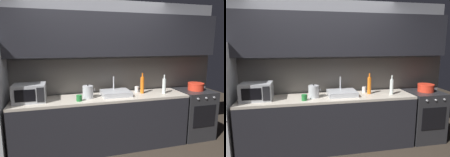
# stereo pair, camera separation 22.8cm
# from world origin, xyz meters

# --- Properties ---
(back_wall) EXTENTS (4.59, 0.44, 2.50)m
(back_wall) POSITION_xyz_m (0.00, 1.20, 1.55)
(back_wall) COLOR slate
(back_wall) RESTS_ON ground
(counter_run) EXTENTS (2.85, 0.60, 0.90)m
(counter_run) POSITION_xyz_m (0.00, 0.90, 0.45)
(counter_run) COLOR black
(counter_run) RESTS_ON ground
(oven_range) EXTENTS (0.60, 0.62, 0.90)m
(oven_range) POSITION_xyz_m (1.76, 0.90, 0.45)
(oven_range) COLOR #232326
(oven_range) RESTS_ON ground
(microwave) EXTENTS (0.46, 0.35, 0.27)m
(microwave) POSITION_xyz_m (-1.12, 0.92, 1.04)
(microwave) COLOR #A8AAAF
(microwave) RESTS_ON counter_run
(sink_basin) EXTENTS (0.48, 0.38, 0.30)m
(sink_basin) POSITION_xyz_m (0.22, 0.93, 0.94)
(sink_basin) COLOR #ADAFB5
(sink_basin) RESTS_ON counter_run
(kettle) EXTENTS (0.20, 0.17, 0.22)m
(kettle) POSITION_xyz_m (-0.25, 0.89, 1.00)
(kettle) COLOR #B7BABF
(kettle) RESTS_ON counter_run
(wine_bottle_clear) EXTENTS (0.06, 0.06, 0.33)m
(wine_bottle_clear) POSITION_xyz_m (1.07, 0.84, 1.04)
(wine_bottle_clear) COLOR silver
(wine_bottle_clear) RESTS_ON counter_run
(wine_bottle_orange) EXTENTS (0.07, 0.07, 0.36)m
(wine_bottle_orange) POSITION_xyz_m (0.71, 0.95, 1.05)
(wine_bottle_orange) COLOR orange
(wine_bottle_orange) RESTS_ON counter_run
(mug_white) EXTENTS (0.07, 0.07, 0.10)m
(mug_white) POSITION_xyz_m (0.66, 1.07, 0.95)
(mug_white) COLOR silver
(mug_white) RESTS_ON counter_run
(mug_green) EXTENTS (0.09, 0.09, 0.09)m
(mug_green) POSITION_xyz_m (-0.41, 0.75, 0.95)
(mug_green) COLOR #1E6B2D
(mug_green) RESTS_ON counter_run
(cooking_pot) EXTENTS (0.29, 0.29, 0.14)m
(cooking_pot) POSITION_xyz_m (1.78, 0.90, 0.97)
(cooking_pot) COLOR red
(cooking_pot) RESTS_ON oven_range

